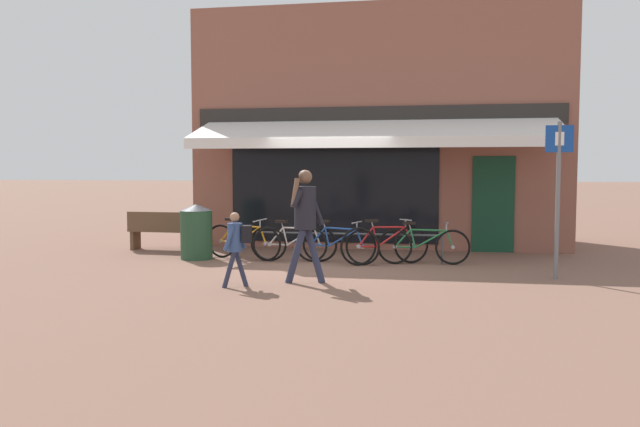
# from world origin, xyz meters

# --- Properties ---
(ground_plane) EXTENTS (160.00, 160.00, 0.00)m
(ground_plane) POSITION_xyz_m (0.00, 0.00, 0.00)
(ground_plane) COLOR brown
(shop_front) EXTENTS (8.64, 4.58, 5.54)m
(shop_front) POSITION_xyz_m (0.79, 4.28, 2.77)
(shop_front) COLOR #8E5647
(shop_front) RESTS_ON ground_plane
(bike_rack_rail) EXTENTS (4.19, 0.04, 0.57)m
(bike_rack_rail) POSITION_xyz_m (0.21, 0.84, 0.48)
(bike_rack_rail) COLOR #47494F
(bike_rack_rail) RESTS_ON ground_plane
(bicycle_orange) EXTENTS (1.70, 0.64, 0.83)m
(bicycle_orange) POSITION_xyz_m (-1.69, 0.79, 0.37)
(bicycle_orange) COLOR black
(bicycle_orange) RESTS_ON ground_plane
(bicycle_silver) EXTENTS (1.68, 0.52, 0.83)m
(bicycle_silver) POSITION_xyz_m (-0.60, 0.65, 0.37)
(bicycle_silver) COLOR black
(bicycle_silver) RESTS_ON ground_plane
(bicycle_blue) EXTENTS (1.72, 0.58, 0.83)m
(bicycle_blue) POSITION_xyz_m (0.24, 0.58, 0.37)
(bicycle_blue) COLOR black
(bicycle_blue) RESTS_ON ground_plane
(bicycle_red) EXTENTS (1.66, 0.88, 0.87)m
(bicycle_red) POSITION_xyz_m (1.18, 0.62, 0.39)
(bicycle_red) COLOR black
(bicycle_red) RESTS_ON ground_plane
(bicycle_green) EXTENTS (1.77, 0.52, 0.83)m
(bicycle_green) POSITION_xyz_m (1.90, 0.77, 0.36)
(bicycle_green) COLOR black
(bicycle_green) RESTS_ON ground_plane
(pedestrian_adult) EXTENTS (0.66, 0.52, 1.83)m
(pedestrian_adult) POSITION_xyz_m (0.06, -1.54, 1.12)
(pedestrian_adult) COLOR #282D47
(pedestrian_adult) RESTS_ON ground_plane
(pedestrian_child) EXTENTS (0.46, 0.41, 1.17)m
(pedestrian_child) POSITION_xyz_m (-0.91, -2.08, 0.73)
(pedestrian_child) COLOR #282D47
(pedestrian_child) RESTS_ON ground_plane
(litter_bin) EXTENTS (0.65, 0.65, 1.11)m
(litter_bin) POSITION_xyz_m (-2.63, 0.67, 0.56)
(litter_bin) COLOR #23472D
(litter_bin) RESTS_ON ground_plane
(parking_sign) EXTENTS (0.44, 0.07, 2.60)m
(parking_sign) POSITION_xyz_m (4.08, -0.49, 1.58)
(parking_sign) COLOR slate
(parking_sign) RESTS_ON ground_plane
(park_bench) EXTENTS (1.61, 0.50, 0.87)m
(park_bench) POSITION_xyz_m (-3.85, 1.80, 0.46)
(park_bench) COLOR brown
(park_bench) RESTS_ON ground_plane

